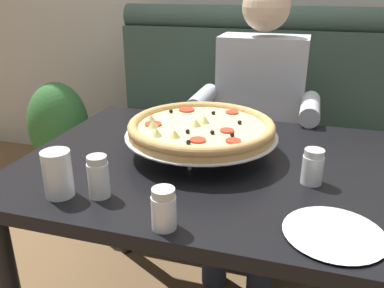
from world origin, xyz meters
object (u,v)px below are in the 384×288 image
object	(u,v)px
dining_table	(207,185)
shaker_pepper_flakes	(164,211)
plate_near_left	(334,231)
drinking_glass	(58,176)
shaker_parmesan	(312,169)
booth_bench	(248,148)
potted_plant	(60,132)
diner_main	(257,108)
shaker_oregano	(99,179)
pizza	(201,128)

from	to	relation	value
dining_table	shaker_pepper_flakes	bearing A→B (deg)	-89.85
plate_near_left	drinking_glass	size ratio (longest dim) A/B	1.80
shaker_parmesan	plate_near_left	distance (m)	0.25
booth_bench	potted_plant	size ratio (longest dim) A/B	2.29
potted_plant	plate_near_left	bearing A→B (deg)	-37.34
diner_main	potted_plant	world-z (taller)	diner_main
shaker_oregano	drinking_glass	size ratio (longest dim) A/B	0.91
shaker_parmesan	shaker_oregano	bearing A→B (deg)	-156.05
shaker_parmesan	shaker_pepper_flakes	bearing A→B (deg)	-134.33
diner_main	shaker_oregano	bearing A→B (deg)	-106.41
shaker_pepper_flakes	shaker_parmesan	distance (m)	0.45
shaker_oregano	shaker_pepper_flakes	bearing A→B (deg)	-22.53
shaker_parmesan	dining_table	bearing A→B (deg)	167.89
shaker_pepper_flakes	drinking_glass	bearing A→B (deg)	168.94
shaker_pepper_flakes	shaker_oregano	bearing A→B (deg)	157.47
pizza	shaker_oregano	xyz separation A→B (m)	(-0.18, -0.35, -0.04)
shaker_oregano	shaker_pepper_flakes	xyz separation A→B (m)	(0.21, -0.09, -0.01)
dining_table	drinking_glass	bearing A→B (deg)	-133.55
booth_bench	plate_near_left	distance (m)	1.32
pizza	plate_near_left	xyz separation A→B (m)	(0.41, -0.36, -0.08)
drinking_glass	potted_plant	xyz separation A→B (m)	(-0.85, 1.19, -0.39)
shaker_parmesan	plate_near_left	bearing A→B (deg)	-77.58
plate_near_left	drinking_glass	world-z (taller)	drinking_glass
pizza	plate_near_left	size ratio (longest dim) A/B	2.19
drinking_glass	booth_bench	bearing A→B (deg)	75.84
shaker_pepper_flakes	shaker_parmesan	xyz separation A→B (m)	(0.32, 0.32, 0.00)
plate_near_left	pizza	bearing A→B (deg)	138.47
booth_bench	shaker_oregano	bearing A→B (deg)	-99.89
pizza	shaker_oregano	size ratio (longest dim) A/B	4.33
booth_bench	drinking_glass	size ratio (longest dim) A/B	12.82
dining_table	drinking_glass	world-z (taller)	drinking_glass
diner_main	drinking_glass	size ratio (longest dim) A/B	10.21
shaker_oregano	shaker_parmesan	size ratio (longest dim) A/B	1.13
diner_main	potted_plant	size ratio (longest dim) A/B	1.82
shaker_oregano	plate_near_left	distance (m)	0.58
diner_main	shaker_parmesan	world-z (taller)	diner_main
shaker_pepper_flakes	plate_near_left	bearing A→B (deg)	12.16
diner_main	shaker_oregano	world-z (taller)	diner_main
booth_bench	shaker_parmesan	xyz separation A→B (m)	(0.32, -0.98, 0.37)
diner_main	shaker_pepper_flakes	distance (m)	1.04
shaker_oregano	drinking_glass	world-z (taller)	drinking_glass
pizza	shaker_parmesan	size ratio (longest dim) A/B	4.89
shaker_parmesan	drinking_glass	bearing A→B (deg)	-157.45
booth_bench	potted_plant	world-z (taller)	booth_bench
shaker_oregano	plate_near_left	bearing A→B (deg)	-0.86
booth_bench	shaker_oregano	distance (m)	1.29
shaker_pepper_flakes	potted_plant	world-z (taller)	shaker_pepper_flakes
dining_table	diner_main	size ratio (longest dim) A/B	0.90
dining_table	shaker_pepper_flakes	size ratio (longest dim) A/B	11.57
booth_bench	shaker_parmesan	world-z (taller)	booth_bench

